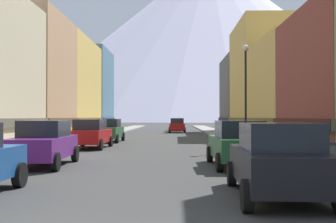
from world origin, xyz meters
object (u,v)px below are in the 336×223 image
potted_plant_0 (294,143)px  car_left_2 (91,134)px  car_left_3 (108,130)px  trash_bin_right (336,158)px  car_left_1 (43,143)px  potted_plant_1 (328,156)px  car_driving_0 (177,125)px  car_driving_1 (177,124)px  streetlamp_right (246,80)px  car_right_1 (238,143)px  car_right_0 (278,160)px

potted_plant_0 → car_left_2: bearing=152.6°
car_left_3 → trash_bin_right: bearing=-62.4°
car_left_1 → car_left_2: bearing=90.0°
car_left_3 → potted_plant_1: 20.03m
potted_plant_0 → car_driving_0: bearing=99.5°
car_driving_1 → trash_bin_right: (4.75, -45.97, -0.26)m
car_left_3 → potted_plant_1: car_left_3 is taller
car_left_2 → car_driving_1: same height
car_driving_0 → trash_bin_right: bearing=-83.1°
car_driving_1 → streetlamp_right: (3.75, -35.24, 3.09)m
potted_plant_0 → potted_plant_1: (0.00, -4.46, -0.19)m
car_left_3 → car_right_1: bearing=-64.9°
car_left_1 → car_driving_1: 42.97m
car_left_1 → car_driving_0: (5.40, 35.77, 0.00)m
car_driving_0 → streetlamp_right: streetlamp_right is taller
car_left_2 → potted_plant_1: bearing=-43.0°
car_left_2 → potted_plant_0: 12.17m
car_driving_0 → potted_plant_1: car_driving_0 is taller
car_left_1 → car_left_3: (0.00, 16.07, 0.00)m
trash_bin_right → car_right_1: bearing=128.4°
car_driving_0 → potted_plant_0: car_driving_0 is taller
trash_bin_right → streetlamp_right: size_ratio=0.17×
car_driving_1 → car_left_3: bearing=-101.5°
car_left_3 → car_driving_0: size_ratio=1.01×
car_left_1 → car_driving_1: size_ratio=1.01×
car_driving_1 → car_driving_0: bearing=-90.0°
car_right_0 → car_right_1: same height
potted_plant_1 → car_left_1: bearing=175.8°
car_left_2 → potted_plant_0: size_ratio=4.57×
car_left_1 → car_left_2: size_ratio=1.00×
car_right_0 → potted_plant_0: car_right_0 is taller
car_left_2 → streetlamp_right: streetlamp_right is taller
car_left_1 → car_driving_0: 36.17m
potted_plant_1 → streetlamp_right: 9.06m
car_right_0 → streetlamp_right: (1.55, 13.80, 3.09)m
car_left_3 → car_right_0: (7.60, -22.48, 0.00)m
car_right_0 → streetlamp_right: streetlamp_right is taller
car_left_2 → potted_plant_0: car_left_2 is taller
car_left_1 → potted_plant_1: bearing=-4.2°
car_left_1 → car_driving_1: bearing=82.8°
potted_plant_1 → streetlamp_right: (-1.65, 8.19, 3.51)m
potted_plant_0 → trash_bin_right: bearing=-95.3°
car_left_2 → car_right_0: bearing=-64.2°
car_left_1 → car_driving_1: (5.40, 42.63, 0.00)m
car_right_1 → car_left_1: bearing=179.0°
car_left_1 → car_driving_1: same height
car_left_3 → potted_plant_0: 16.45m
car_right_0 → trash_bin_right: size_ratio=4.56×
car_left_1 → car_left_2: 9.27m
car_right_0 → car_right_1: (0.00, 6.28, 0.00)m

